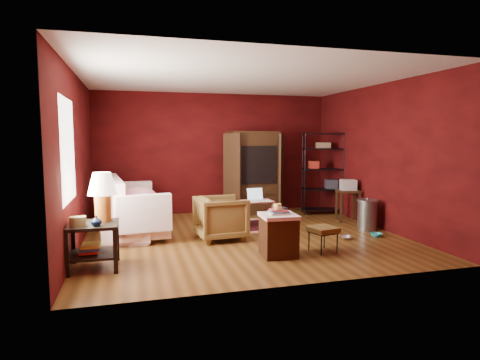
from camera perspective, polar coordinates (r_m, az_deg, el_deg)
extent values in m
cube|color=brown|center=(7.30, 0.42, -8.07)|extent=(5.50, 5.00, 0.02)
cube|color=white|center=(7.16, 0.43, 14.40)|extent=(5.50, 5.00, 0.02)
cube|color=#4F0B0B|center=(9.53, -3.65, 3.80)|extent=(5.50, 0.02, 2.80)
cube|color=#4F0B0B|center=(4.73, 8.64, 1.51)|extent=(5.50, 0.02, 2.80)
cube|color=#4F0B0B|center=(6.88, -22.31, 2.51)|extent=(0.02, 5.00, 2.80)
cube|color=#4F0B0B|center=(8.27, 19.20, 3.14)|extent=(0.02, 5.00, 2.80)
cube|color=white|center=(5.88, -23.29, 3.91)|extent=(0.02, 1.20, 1.40)
imported|color=white|center=(7.74, -15.07, -4.42)|extent=(0.81, 2.06, 0.78)
imported|color=black|center=(7.02, -2.72, -5.10)|extent=(0.82, 0.86, 0.83)
imported|color=silver|center=(7.30, 14.83, -7.33)|extent=(0.22, 0.12, 0.21)
imported|color=#26A4B1|center=(7.64, 18.85, -6.88)|extent=(0.22, 0.15, 0.21)
imported|color=#0C1A3C|center=(5.55, -19.76, -5.53)|extent=(0.16, 0.16, 0.13)
imported|color=#EFE075|center=(5.92, 5.37, -3.70)|extent=(0.14, 0.12, 0.12)
cube|color=black|center=(5.78, -20.21, -6.01)|extent=(0.66, 0.66, 0.04)
cube|color=black|center=(5.87, -20.06, -9.87)|extent=(0.61, 0.61, 0.03)
cube|color=black|center=(5.60, -23.42, -9.62)|extent=(0.05, 0.05, 0.61)
cube|color=black|center=(5.54, -17.30, -9.56)|extent=(0.05, 0.05, 0.61)
cube|color=black|center=(6.16, -22.61, -8.17)|extent=(0.05, 0.05, 0.61)
cube|color=black|center=(6.11, -17.07, -8.09)|extent=(0.05, 0.05, 0.61)
cylinder|color=orange|center=(5.83, -18.90, -3.77)|extent=(0.22, 0.22, 0.37)
cone|color=#F2E5C6|center=(5.79, -19.01, -0.47)|extent=(0.39, 0.39, 0.31)
cube|color=#8F874E|center=(5.62, -22.06, -5.50)|extent=(0.20, 0.13, 0.13)
cube|color=#D04134|center=(5.86, -20.62, -9.41)|extent=(0.24, 0.31, 0.03)
cube|color=blue|center=(5.85, -20.52, -9.05)|extent=(0.24, 0.31, 0.03)
cube|color=#EADE4E|center=(5.84, -20.43, -8.69)|extent=(0.24, 0.31, 0.03)
cube|color=white|center=(7.77, -14.47, -5.01)|extent=(1.09, 2.16, 0.44)
cube|color=white|center=(7.69, -17.37, -2.97)|extent=(0.41, 2.09, 0.88)
cube|color=white|center=(6.71, -13.48, -4.62)|extent=(0.89, 0.29, 0.60)
cube|color=white|center=(8.75, -15.31, -2.21)|extent=(0.89, 0.29, 0.60)
ellipsoid|color=#EF2158|center=(7.13, -13.54, -3.11)|extent=(0.63, 0.63, 0.31)
ellipsoid|color=#EF2158|center=(7.72, -14.14, -2.27)|extent=(0.70, 0.70, 0.35)
ellipsoid|color=white|center=(8.26, -14.60, -2.05)|extent=(0.58, 0.58, 0.28)
cube|color=#3E1D0E|center=(6.08, 5.50, -8.05)|extent=(0.51, 0.51, 0.58)
cube|color=white|center=(6.01, 5.53, -5.10)|extent=(0.55, 0.55, 0.05)
cube|color=beige|center=(6.00, 5.54, -4.73)|extent=(0.29, 0.23, 0.02)
cube|color=teal|center=(6.00, 5.54, -4.51)|extent=(0.28, 0.22, 0.02)
cube|color=#BF474D|center=(5.99, 5.54, -4.28)|extent=(0.29, 0.23, 0.02)
cube|color=black|center=(6.04, 6.23, -3.98)|extent=(0.10, 0.18, 0.02)
cube|color=black|center=(6.39, 11.75, -6.88)|extent=(0.46, 0.46, 0.08)
cube|color=black|center=(6.40, 11.74, -7.29)|extent=(0.41, 0.41, 0.02)
cylinder|color=black|center=(6.23, 11.51, -9.07)|extent=(0.02, 0.02, 0.32)
cylinder|color=black|center=(6.42, 13.66, -8.66)|extent=(0.02, 0.02, 0.32)
cylinder|color=black|center=(6.46, 9.78, -8.49)|extent=(0.02, 0.02, 0.32)
cylinder|color=black|center=(6.65, 11.90, -8.12)|extent=(0.02, 0.02, 0.32)
cylinder|color=beige|center=(8.18, 1.51, -6.42)|extent=(1.66, 1.66, 0.01)
cube|color=#4F151A|center=(8.15, 2.62, -6.39)|extent=(1.40, 1.06, 0.01)
cube|color=#DC6469|center=(8.03, 2.47, -3.03)|extent=(0.62, 0.45, 0.03)
cylinder|color=#DC6469|center=(7.83, 1.08, -5.14)|extent=(0.04, 0.04, 0.50)
cylinder|color=#DC6469|center=(8.01, 4.65, -4.90)|extent=(0.04, 0.04, 0.50)
cylinder|color=#DC6469|center=(8.15, 0.31, -4.69)|extent=(0.04, 0.04, 0.50)
cylinder|color=#DC6469|center=(8.32, 3.76, -4.48)|extent=(0.04, 0.04, 0.50)
cube|color=white|center=(8.06, 2.40, -2.84)|extent=(0.33, 0.23, 0.02)
cube|color=silver|center=(8.14, 2.13, -1.94)|extent=(0.33, 0.08, 0.22)
cube|color=white|center=(7.89, 1.89, -3.06)|extent=(0.28, 0.35, 0.00)
cube|color=white|center=(7.99, 3.65, -2.96)|extent=(0.25, 0.33, 0.00)
cube|color=#3B2110|center=(9.36, 1.80, 1.05)|extent=(1.16, 0.70, 1.92)
cube|color=black|center=(9.25, 2.04, 2.25)|extent=(0.95, 0.54, 0.86)
cube|color=#3B2110|center=(8.88, -1.13, 0.79)|extent=(0.33, 0.38, 1.82)
cube|color=#3B2110|center=(9.35, 5.89, 1.02)|extent=(0.27, 0.42, 1.82)
cube|color=#2E3133|center=(9.30, 1.92, 1.65)|extent=(0.67, 0.56, 0.52)
cube|color=black|center=(9.07, 2.54, 1.53)|extent=(0.50, 0.06, 0.40)
cube|color=#3B2110|center=(9.37, 1.91, -2.04)|extent=(0.95, 0.59, 0.05)
cylinder|color=black|center=(9.22, 9.23, 0.79)|extent=(0.03, 0.03, 1.88)
cylinder|color=black|center=(9.41, 14.50, 0.78)|extent=(0.03, 0.03, 1.88)
cylinder|color=black|center=(9.59, 8.86, 0.99)|extent=(0.03, 0.03, 1.88)
cylinder|color=black|center=(9.77, 13.94, 0.98)|extent=(0.03, 0.03, 1.88)
cube|color=black|center=(9.60, 11.55, -4.08)|extent=(0.99, 0.62, 0.03)
cube|color=black|center=(9.53, 11.60, -1.30)|extent=(0.99, 0.62, 0.03)
cube|color=black|center=(9.48, 11.66, 1.51)|extent=(0.99, 0.62, 0.03)
cube|color=black|center=(9.46, 11.72, 4.35)|extent=(0.99, 0.62, 0.03)
cube|color=black|center=(9.45, 11.77, 6.44)|extent=(0.99, 0.62, 0.03)
cube|color=maroon|center=(9.43, 10.44, 2.15)|extent=(0.27, 0.31, 0.17)
cube|color=#33333F|center=(9.56, 12.85, -0.55)|extent=(0.32, 0.32, 0.21)
cube|color=#7F694C|center=(9.46, 11.74, 4.86)|extent=(0.36, 0.28, 0.13)
cube|color=#3B2110|center=(8.79, 15.11, -1.53)|extent=(0.54, 0.54, 0.04)
cube|color=#3B2110|center=(8.60, 14.20, -3.84)|extent=(0.05, 0.05, 0.65)
cube|color=#3B2110|center=(8.71, 16.60, -3.78)|extent=(0.05, 0.05, 0.65)
cube|color=#3B2110|center=(8.96, 13.55, -3.43)|extent=(0.05, 0.05, 0.65)
cube|color=#3B2110|center=(9.07, 15.87, -3.38)|extent=(0.05, 0.05, 0.65)
cube|color=silver|center=(8.77, 15.14, -0.67)|extent=(0.36, 0.31, 0.22)
cylinder|color=gray|center=(8.11, 17.62, -4.87)|extent=(0.40, 0.40, 0.55)
cylinder|color=gray|center=(8.06, 17.69, -2.82)|extent=(0.44, 0.44, 0.04)
sphere|color=gray|center=(8.06, 17.70, -2.56)|extent=(0.06, 0.06, 0.06)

